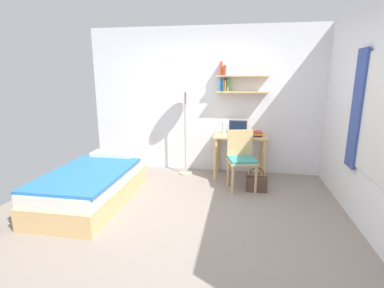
{
  "coord_description": "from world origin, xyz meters",
  "views": [
    {
      "loc": [
        0.59,
        -3.23,
        1.76
      ],
      "look_at": [
        -0.05,
        0.51,
        0.85
      ],
      "focal_mm": 26.96,
      "sensor_mm": 36.0,
      "label": 1
    }
  ],
  "objects_px": {
    "standing_lamp": "(185,90)",
    "laptop": "(238,130)",
    "book_stack": "(257,134)",
    "desk": "(240,144)",
    "desk_chair": "(241,157)",
    "water_bottle": "(224,128)",
    "handbag": "(256,183)",
    "bed": "(92,185)"
  },
  "relations": [
    {
      "from": "desk_chair",
      "to": "laptop",
      "type": "distance_m",
      "value": 0.68
    },
    {
      "from": "desk_chair",
      "to": "standing_lamp",
      "type": "distance_m",
      "value": 1.5
    },
    {
      "from": "bed",
      "to": "handbag",
      "type": "relative_size",
      "value": 4.79
    },
    {
      "from": "water_bottle",
      "to": "bed",
      "type": "bearing_deg",
      "value": -139.79
    },
    {
      "from": "laptop",
      "to": "desk",
      "type": "bearing_deg",
      "value": -62.84
    },
    {
      "from": "water_bottle",
      "to": "handbag",
      "type": "bearing_deg",
      "value": -51.34
    },
    {
      "from": "desk_chair",
      "to": "water_bottle",
      "type": "distance_m",
      "value": 0.75
    },
    {
      "from": "desk_chair",
      "to": "book_stack",
      "type": "bearing_deg",
      "value": 61.61
    },
    {
      "from": "laptop",
      "to": "book_stack",
      "type": "xyz_separation_m",
      "value": [
        0.33,
        -0.14,
        -0.02
      ]
    },
    {
      "from": "standing_lamp",
      "to": "laptop",
      "type": "xyz_separation_m",
      "value": [
        0.92,
        0.09,
        -0.69
      ]
    },
    {
      "from": "desk_chair",
      "to": "laptop",
      "type": "bearing_deg",
      "value": 97.12
    },
    {
      "from": "standing_lamp",
      "to": "handbag",
      "type": "xyz_separation_m",
      "value": [
        1.24,
        -0.64,
        -1.38
      ]
    },
    {
      "from": "desk",
      "to": "standing_lamp",
      "type": "height_order",
      "value": "standing_lamp"
    },
    {
      "from": "bed",
      "to": "water_bottle",
      "type": "xyz_separation_m",
      "value": [
        1.75,
        1.48,
        0.62
      ]
    },
    {
      "from": "handbag",
      "to": "bed",
      "type": "bearing_deg",
      "value": -161.67
    },
    {
      "from": "bed",
      "to": "water_bottle",
      "type": "relative_size",
      "value": 9.42
    },
    {
      "from": "desk",
      "to": "book_stack",
      "type": "bearing_deg",
      "value": -8.86
    },
    {
      "from": "bed",
      "to": "desk",
      "type": "bearing_deg",
      "value": 34.46
    },
    {
      "from": "bed",
      "to": "water_bottle",
      "type": "bearing_deg",
      "value": 40.21
    },
    {
      "from": "desk",
      "to": "water_bottle",
      "type": "distance_m",
      "value": 0.4
    },
    {
      "from": "desk",
      "to": "desk_chair",
      "type": "height_order",
      "value": "desk_chair"
    },
    {
      "from": "desk",
      "to": "handbag",
      "type": "bearing_deg",
      "value": -66.62
    },
    {
      "from": "desk_chair",
      "to": "book_stack",
      "type": "height_order",
      "value": "desk_chair"
    },
    {
      "from": "desk",
      "to": "laptop",
      "type": "bearing_deg",
      "value": 117.16
    },
    {
      "from": "desk_chair",
      "to": "book_stack",
      "type": "xyz_separation_m",
      "value": [
        0.25,
        0.46,
        0.29
      ]
    },
    {
      "from": "book_stack",
      "to": "standing_lamp",
      "type": "bearing_deg",
      "value": 177.83
    },
    {
      "from": "laptop",
      "to": "book_stack",
      "type": "height_order",
      "value": "laptop"
    },
    {
      "from": "laptop",
      "to": "handbag",
      "type": "relative_size",
      "value": 0.83
    },
    {
      "from": "desk_chair",
      "to": "bed",
      "type": "bearing_deg",
      "value": -156.62
    },
    {
      "from": "bed",
      "to": "book_stack",
      "type": "bearing_deg",
      "value": 30.36
    },
    {
      "from": "desk",
      "to": "laptop",
      "type": "xyz_separation_m",
      "value": [
        -0.05,
        0.1,
        0.21
      ]
    },
    {
      "from": "bed",
      "to": "desk_chair",
      "type": "xyz_separation_m",
      "value": [
        2.07,
        0.89,
        0.27
      ]
    },
    {
      "from": "bed",
      "to": "book_stack",
      "type": "distance_m",
      "value": 2.74
    },
    {
      "from": "laptop",
      "to": "handbag",
      "type": "height_order",
      "value": "laptop"
    },
    {
      "from": "book_stack",
      "to": "desk_chair",
      "type": "bearing_deg",
      "value": -118.39
    },
    {
      "from": "standing_lamp",
      "to": "handbag",
      "type": "distance_m",
      "value": 1.96
    },
    {
      "from": "desk",
      "to": "desk_chair",
      "type": "distance_m",
      "value": 0.52
    },
    {
      "from": "desk",
      "to": "desk_chair",
      "type": "bearing_deg",
      "value": -87.03
    },
    {
      "from": "book_stack",
      "to": "bed",
      "type": "bearing_deg",
      "value": -149.64
    },
    {
      "from": "book_stack",
      "to": "handbag",
      "type": "height_order",
      "value": "book_stack"
    },
    {
      "from": "bed",
      "to": "handbag",
      "type": "bearing_deg",
      "value": 18.33
    },
    {
      "from": "book_stack",
      "to": "desk",
      "type": "bearing_deg",
      "value": 171.14
    }
  ]
}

